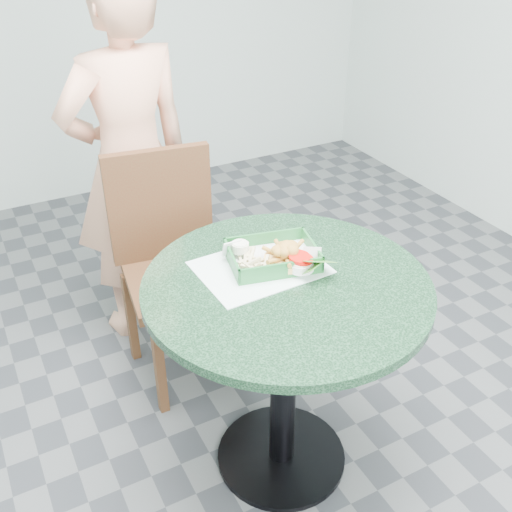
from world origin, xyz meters
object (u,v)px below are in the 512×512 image
sauce_ramekin (240,256)px  crab_sandwich (287,257)px  dining_chair (172,253)px  cafe_table (285,332)px  food_basket (272,264)px  diner_person (130,156)px

sauce_ramekin → crab_sandwich: bearing=-31.6°
crab_sandwich → dining_chair: bearing=105.1°
dining_chair → cafe_table: bearing=-72.4°
food_basket → sauce_ramekin: size_ratio=4.88×
cafe_table → sauce_ramekin: sauce_ramekin is taller
diner_person → crab_sandwich: (0.20, -0.93, -0.02)m
food_basket → sauce_ramekin: (-0.09, 0.04, 0.03)m
diner_person → sauce_ramekin: diner_person is taller
cafe_table → crab_sandwich: bearing=60.4°
cafe_table → food_basket: food_basket is taller
dining_chair → diner_person: diner_person is taller
dining_chair → diner_person: size_ratio=0.56×
food_basket → dining_chair: bearing=103.0°
dining_chair → food_basket: 0.63m
diner_person → food_basket: 0.91m
cafe_table → crab_sandwich: 0.24m
sauce_ramekin → dining_chair: bearing=94.3°
food_basket → cafe_table: bearing=-96.4°
dining_chair → sauce_ramekin: 0.59m
diner_person → dining_chair: bearing=85.6°
diner_person → crab_sandwich: 0.95m
diner_person → food_basket: size_ratio=6.24×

